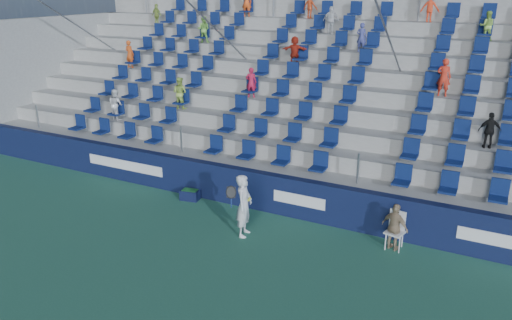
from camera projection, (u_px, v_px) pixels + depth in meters
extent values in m
plane|color=#2D6A51|center=(199.00, 254.00, 12.76)|extent=(70.00, 70.00, 0.00)
cube|color=#10183C|center=(255.00, 190.00, 15.20)|extent=(24.00, 0.30, 1.20)
cube|color=white|center=(125.00, 165.00, 17.21)|extent=(3.20, 0.02, 0.34)
cube|color=white|center=(299.00, 200.00, 14.41)|extent=(1.60, 0.02, 0.34)
cube|color=white|center=(510.00, 242.00, 12.05)|extent=(2.40, 0.02, 0.34)
cube|color=#A3A39E|center=(264.00, 183.00, 15.68)|extent=(24.00, 0.85, 1.20)
cube|color=#A3A39E|center=(275.00, 168.00, 16.31)|extent=(24.00, 0.85, 1.70)
cube|color=#A3A39E|center=(286.00, 153.00, 16.94)|extent=(24.00, 0.85, 2.20)
cube|color=#A3A39E|center=(296.00, 139.00, 17.57)|extent=(24.00, 0.85, 2.70)
cube|color=#A3A39E|center=(305.00, 127.00, 18.20)|extent=(24.00, 0.85, 3.20)
cube|color=#A3A39E|center=(314.00, 115.00, 18.84)|extent=(24.00, 0.85, 3.70)
cube|color=#A3A39E|center=(322.00, 104.00, 19.47)|extent=(24.00, 0.85, 4.20)
cube|color=#A3A39E|center=(329.00, 94.00, 20.10)|extent=(24.00, 0.85, 4.70)
cube|color=#A3A39E|center=(336.00, 84.00, 20.73)|extent=(24.00, 0.85, 5.20)
cube|color=#A3A39E|center=(342.00, 70.00, 21.13)|extent=(24.00, 0.50, 6.20)
cube|color=#A3A39E|center=(66.00, 74.00, 22.97)|extent=(0.30, 7.65, 5.20)
cube|color=#0D1D4F|center=(264.00, 155.00, 15.37)|extent=(16.05, 0.50, 0.70)
cube|color=#0D1D4F|center=(276.00, 132.00, 15.92)|extent=(16.05, 0.50, 0.70)
cube|color=#0D1D4F|center=(287.00, 111.00, 16.46)|extent=(16.05, 0.50, 0.70)
cube|color=#0D1D4F|center=(297.00, 92.00, 17.01)|extent=(16.05, 0.50, 0.70)
cube|color=#0D1D4F|center=(307.00, 73.00, 17.56)|extent=(16.05, 0.50, 0.70)
cube|color=#0D1D4F|center=(316.00, 56.00, 18.11)|extent=(16.05, 0.50, 0.70)
cube|color=#0D1D4F|center=(325.00, 40.00, 18.65)|extent=(16.05, 0.50, 0.70)
cube|color=#0D1D4F|center=(333.00, 25.00, 19.20)|extent=(16.05, 0.50, 0.70)
cube|color=#0D1D4F|center=(340.00, 10.00, 19.75)|extent=(16.05, 0.50, 0.70)
cylinder|color=gray|center=(233.00, 46.00, 18.58)|extent=(0.06, 7.68, 4.55)
cylinder|color=gray|center=(395.00, 56.00, 16.00)|extent=(0.06, 7.68, 4.55)
cylinder|color=gray|center=(96.00, 38.00, 21.51)|extent=(0.06, 7.68, 4.55)
imported|color=#A1C34E|center=(180.00, 93.00, 18.17)|extent=(0.58, 0.46, 1.15)
imported|color=#EB3D1B|center=(430.00, 7.00, 18.18)|extent=(0.69, 0.40, 1.06)
imported|color=silver|center=(116.00, 104.00, 18.63)|extent=(0.65, 0.56, 1.15)
imported|color=#B21737|center=(251.00, 82.00, 17.66)|extent=(0.44, 0.35, 1.06)
imported|color=#3B4182|center=(362.00, 37.00, 17.95)|extent=(0.39, 0.27, 1.03)
imported|color=black|center=(490.00, 131.00, 13.73)|extent=(0.64, 0.37, 1.02)
imported|color=#7BC34E|center=(204.00, 29.00, 20.84)|extent=(0.62, 0.54, 1.08)
imported|color=#CE4A18|center=(130.00, 54.00, 20.87)|extent=(0.42, 0.28, 1.13)
imported|color=#92AF46|center=(157.00, 15.00, 22.72)|extent=(0.62, 0.35, 0.99)
imported|color=#E8501B|center=(247.00, 2.00, 21.43)|extent=(0.48, 0.36, 1.19)
imported|color=silver|center=(331.00, 20.00, 19.13)|extent=(0.65, 0.39, 1.04)
imported|color=#B62918|center=(295.00, 50.00, 18.36)|extent=(1.00, 0.54, 1.03)
imported|color=#96C950|center=(487.00, 26.00, 16.77)|extent=(0.52, 0.43, 0.98)
imported|color=#B03817|center=(310.00, 5.00, 20.19)|extent=(0.73, 0.53, 1.02)
imported|color=red|center=(444.00, 77.00, 15.47)|extent=(0.43, 0.28, 1.17)
imported|color=silver|center=(244.00, 206.00, 13.44)|extent=(0.53, 0.71, 1.75)
cylinder|color=navy|center=(231.00, 203.00, 13.29)|extent=(0.03, 0.03, 0.28)
torus|color=black|center=(231.00, 192.00, 13.19)|extent=(0.30, 0.17, 0.28)
plane|color=#262626|center=(231.00, 192.00, 13.19)|extent=(0.30, 0.16, 0.29)
sphere|color=gold|center=(249.00, 200.00, 13.07)|extent=(0.07, 0.07, 0.07)
sphere|color=gold|center=(250.00, 198.00, 13.11)|extent=(0.07, 0.07, 0.07)
cube|color=white|center=(395.00, 233.00, 12.87)|extent=(0.52, 0.52, 0.04)
cube|color=white|center=(397.00, 220.00, 12.95)|extent=(0.44, 0.14, 0.54)
cylinder|color=white|center=(385.00, 242.00, 12.87)|extent=(0.03, 0.03, 0.44)
cylinder|color=white|center=(399.00, 245.00, 12.72)|extent=(0.03, 0.03, 0.44)
cylinder|color=white|center=(389.00, 236.00, 13.17)|extent=(0.03, 0.03, 0.44)
cylinder|color=white|center=(402.00, 239.00, 13.02)|extent=(0.03, 0.03, 0.44)
imported|color=tan|center=(395.00, 227.00, 12.77)|extent=(0.81, 0.54, 1.27)
cube|color=#0E1434|center=(190.00, 195.00, 15.93)|extent=(0.65, 0.48, 0.32)
cube|color=#1E662D|center=(190.00, 193.00, 15.91)|extent=(0.52, 0.36, 0.19)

